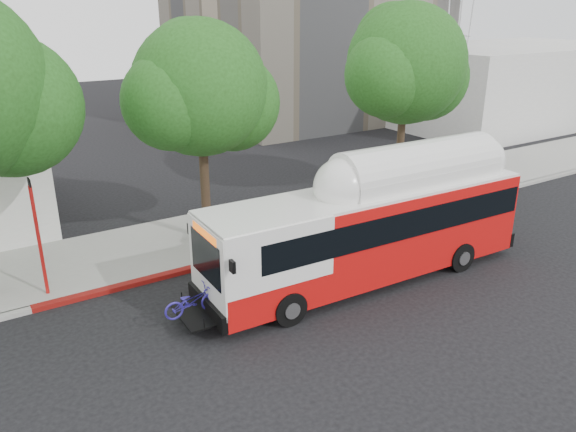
% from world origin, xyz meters
% --- Properties ---
extents(ground, '(120.00, 120.00, 0.00)m').
position_xyz_m(ground, '(0.00, 0.00, 0.00)').
color(ground, black).
rests_on(ground, ground).
extents(sidewalk, '(60.00, 5.00, 0.15)m').
position_xyz_m(sidewalk, '(0.00, 6.50, 0.07)').
color(sidewalk, gray).
rests_on(sidewalk, ground).
extents(curb_strip, '(60.00, 0.30, 0.15)m').
position_xyz_m(curb_strip, '(0.00, 3.90, 0.07)').
color(curb_strip, gray).
rests_on(curb_strip, ground).
extents(red_curb_segment, '(10.00, 0.32, 0.16)m').
position_xyz_m(red_curb_segment, '(-3.00, 3.90, 0.08)').
color(red_curb_segment, maroon).
rests_on(red_curb_segment, ground).
extents(street_tree_mid, '(5.75, 5.00, 8.62)m').
position_xyz_m(street_tree_mid, '(-0.59, 6.06, 5.91)').
color(street_tree_mid, '#2D2116').
rests_on(street_tree_mid, ground).
extents(street_tree_right, '(6.21, 5.40, 9.18)m').
position_xyz_m(street_tree_right, '(9.44, 5.86, 6.26)').
color(street_tree_right, '#2D2116').
rests_on(street_tree_right, ground).
extents(horizon_block, '(20.00, 12.00, 6.00)m').
position_xyz_m(horizon_block, '(30.00, 16.00, 3.00)').
color(horizon_block, silver).
rests_on(horizon_block, ground).
extents(transit_bus, '(12.71, 2.99, 3.74)m').
position_xyz_m(transit_bus, '(2.36, 0.03, 1.75)').
color(transit_bus, red).
rests_on(transit_bus, ground).
extents(signal_pole, '(0.12, 0.38, 4.05)m').
position_xyz_m(signal_pole, '(-7.36, 4.60, 2.08)').
color(signal_pole, red).
rests_on(signal_pole, ground).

